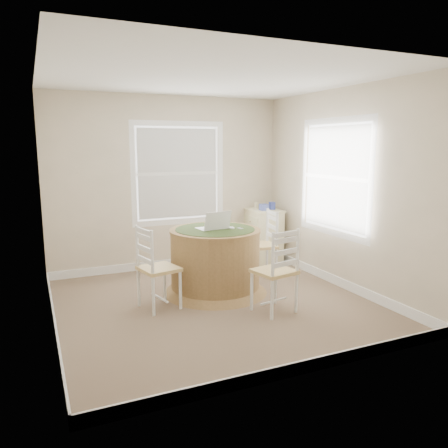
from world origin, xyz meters
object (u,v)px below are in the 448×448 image
chair_left (159,268)px  corner_chest (263,235)px  chair_near (274,271)px  round_table (215,258)px  chair_right (260,245)px  laptop (213,226)px

chair_left → corner_chest: chair_left is taller
chair_left → chair_near: 1.32m
round_table → chair_right: 0.89m
round_table → corner_chest: size_ratio=1.56×
chair_left → laptop: size_ratio=2.40×
chair_left → laptop: laptop is taller
chair_right → laptop: 0.98m
chair_left → chair_right: size_ratio=1.00×
round_table → chair_right: size_ratio=1.40×
chair_near → corner_chest: size_ratio=1.11×
round_table → chair_near: chair_near is taller
chair_near → chair_right: (0.48, 1.21, 0.00)m
chair_right → chair_left: bearing=-62.1°
round_table → chair_left: 0.85m
laptop → round_table: bearing=147.6°
chair_near → laptop: size_ratio=2.40×
chair_near → chair_left: bearing=-40.6°
corner_chest → round_table: bearing=-136.6°
round_table → chair_left: size_ratio=1.40×
chair_left → chair_right: (1.64, 0.57, 0.00)m
chair_left → chair_near: (1.16, -0.64, 0.00)m
corner_chest → laptop: bearing=-137.2°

